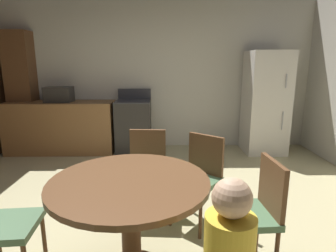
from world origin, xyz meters
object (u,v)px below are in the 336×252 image
refrigerator (265,103)px  dining_table (130,201)px  oven_range (134,126)px  chair_northeast (199,174)px  chair_north (147,167)px  microwave (59,94)px  chair_east (255,208)px

refrigerator → dining_table: refrigerator is taller
oven_range → refrigerator: refrigerator is taller
dining_table → chair_northeast: 0.92m
dining_table → chair_north: bearing=86.1°
microwave → dining_table: bearing=-62.4°
oven_range → chair_north: size_ratio=1.26×
refrigerator → chair_north: (-1.96, -2.04, -0.38)m
microwave → chair_northeast: 3.19m
chair_east → chair_northeast: (-0.33, 0.65, 0.00)m
dining_table → chair_east: size_ratio=1.29×
chair_east → microwave: bearing=-53.3°
dining_table → chair_northeast: size_ratio=1.29×
chair_east → refrigerator: bearing=-114.2°
dining_table → chair_northeast: (0.58, 0.71, -0.10)m
chair_northeast → chair_north: size_ratio=1.00×
refrigerator → chair_north: 2.85m
microwave → chair_north: (1.63, -2.09, -0.53)m
oven_range → chair_north: oven_range is taller
oven_range → microwave: microwave is taller
chair_north → chair_east: bearing=48.6°
dining_table → chair_north: 0.92m
refrigerator → chair_east: bearing=-110.8°
chair_northeast → chair_east: bearing=66.4°
microwave → oven_range: bearing=0.2°
dining_table → chair_northeast: chair_northeast is taller
refrigerator → chair_northeast: 2.69m
oven_range → chair_north: 2.12m
chair_north → microwave: bearing=-138.1°
oven_range → chair_east: 3.19m
microwave → dining_table: 3.42m
microwave → chair_east: microwave is taller
chair_northeast → chair_north: 0.56m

